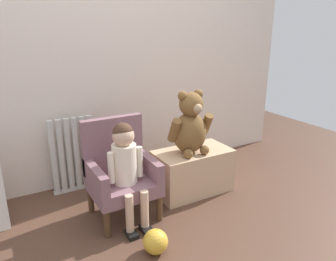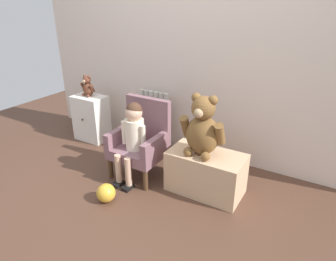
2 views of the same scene
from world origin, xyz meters
TOP-DOWN VIEW (x-y plane):
  - ground_plane at (0.00, 0.00)m, footprint 6.00×6.00m
  - back_wall at (0.00, 1.10)m, footprint 3.80×0.05m
  - radiator at (-0.39, 0.98)m, footprint 0.37×0.05m
  - child_armchair at (-0.18, 0.44)m, footprint 0.46×0.42m
  - child_figure at (-0.18, 0.32)m, footprint 0.25×0.35m
  - low_bench at (0.47, 0.46)m, footprint 0.63×0.35m
  - large_teddy_bear at (0.43, 0.45)m, footprint 0.37×0.26m
  - toy_ball at (-0.17, -0.09)m, footprint 0.16×0.16m

SIDE VIEW (x-z plane):
  - ground_plane at x=0.00m, z-range 0.00..0.00m
  - toy_ball at x=-0.17m, z-range 0.00..0.16m
  - low_bench at x=0.47m, z-range 0.00..0.36m
  - radiator at x=-0.39m, z-range 0.00..0.64m
  - child_armchair at x=-0.18m, z-range -0.02..0.70m
  - child_figure at x=-0.18m, z-range 0.11..0.84m
  - large_teddy_bear at x=0.43m, z-range 0.33..0.85m
  - back_wall at x=0.00m, z-range 0.00..2.40m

